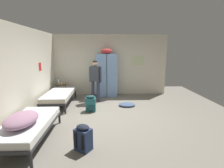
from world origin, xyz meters
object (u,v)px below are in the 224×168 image
(bedding_heap, at_px, (22,119))
(lotion_bottle, at_px, (62,83))
(locker_bank, at_px, (107,74))
(clothes_pile_denim, at_px, (127,105))
(water_bottle, at_px, (59,81))
(bed_left_front, at_px, (29,125))
(backpack_navy, at_px, (84,138))
(person_traveler, at_px, (95,77))
(bed_left_rear, at_px, (59,95))
(shelf_unit, at_px, (61,89))
(backpack_teal, at_px, (91,104))

(bedding_heap, xyz_separation_m, lotion_bottle, (-0.16, 3.86, 0.02))
(locker_bank, height_order, clothes_pile_denim, locker_bank)
(water_bottle, bearing_deg, locker_bank, 0.53)
(locker_bank, xyz_separation_m, bed_left_front, (-1.77, -3.72, -0.59))
(bedding_heap, distance_m, water_bottle, 3.93)
(bed_left_front, distance_m, backpack_navy, 1.33)
(person_traveler, bearing_deg, bed_left_rear, -164.89)
(bed_left_rear, bearing_deg, lotion_bottle, 99.21)
(shelf_unit, xyz_separation_m, clothes_pile_denim, (2.75, -1.36, -0.30))
(water_bottle, relative_size, lotion_bottle, 1.82)
(person_traveler, bearing_deg, bed_left_front, -114.59)
(shelf_unit, height_order, bed_left_rear, shelf_unit)
(person_traveler, relative_size, backpack_navy, 2.96)
(water_bottle, height_order, backpack_navy, water_bottle)
(bed_left_front, bearing_deg, shelf_unit, 93.88)
(bed_left_front, height_order, lotion_bottle, lotion_bottle)
(water_bottle, bearing_deg, bedding_heap, -85.53)
(locker_bank, height_order, backpack_navy, locker_bank)
(bed_left_rear, relative_size, water_bottle, 7.62)
(person_traveler, relative_size, clothes_pile_denim, 2.71)
(person_traveler, height_order, water_bottle, person_traveler)
(bedding_heap, height_order, backpack_navy, bedding_heap)
(locker_bank, height_order, bedding_heap, locker_bank)
(bed_left_front, bearing_deg, lotion_bottle, 92.83)
(bedding_heap, bearing_deg, locker_bank, 65.55)
(shelf_unit, relative_size, backpack_navy, 1.04)
(backpack_navy, bearing_deg, locker_bank, 83.01)
(bedding_heap, height_order, person_traveler, person_traveler)
(locker_bank, bearing_deg, bed_left_front, -115.40)
(backpack_teal, xyz_separation_m, clothes_pile_denim, (1.28, 0.50, -0.21))
(lotion_bottle, relative_size, backpack_teal, 0.25)
(bed_left_front, height_order, person_traveler, person_traveler)
(shelf_unit, bearing_deg, backpack_teal, -51.68)
(shelf_unit, bearing_deg, bed_left_front, -86.12)
(bed_left_rear, bearing_deg, backpack_navy, -66.55)
(shelf_unit, relative_size, bed_left_rear, 0.30)
(lotion_bottle, height_order, backpack_teal, lotion_bottle)
(bedding_heap, distance_m, clothes_pile_denim, 3.63)
(water_bottle, bearing_deg, bed_left_rear, -74.25)
(lotion_bottle, distance_m, clothes_pile_denim, 3.05)
(backpack_navy, bearing_deg, shelf_unit, 110.43)
(bed_left_front, bearing_deg, water_bottle, 95.09)
(locker_bank, xyz_separation_m, water_bottle, (-2.10, -0.02, -0.29))
(water_bottle, height_order, backpack_teal, water_bottle)
(bed_left_front, bearing_deg, bed_left_rear, 90.00)
(shelf_unit, bearing_deg, lotion_bottle, -29.74)
(bed_left_rear, relative_size, bed_left_front, 1.00)
(shelf_unit, relative_size, person_traveler, 0.35)
(locker_bank, relative_size, clothes_pile_denim, 3.45)
(shelf_unit, distance_m, water_bottle, 0.35)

